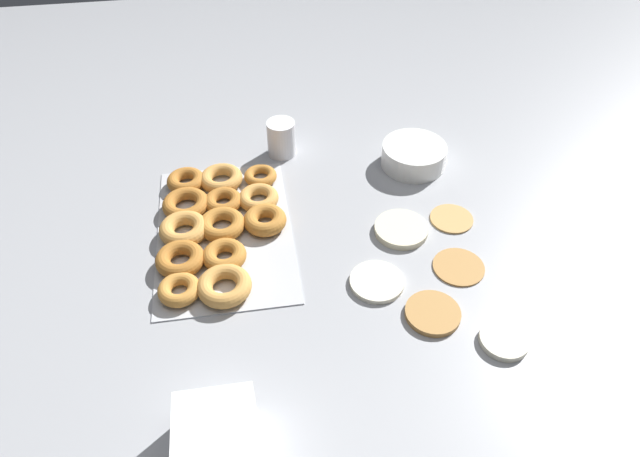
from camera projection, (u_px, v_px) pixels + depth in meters
ground_plane at (362, 258)px, 1.22m from camera, size 3.00×3.00×0.00m
pancake_0 at (377, 282)px, 1.16m from camera, size 0.11×0.11×0.01m
pancake_1 at (452, 218)px, 1.30m from camera, size 0.10×0.10×0.01m
pancake_2 at (459, 266)px, 1.19m from camera, size 0.11×0.11×0.01m
pancake_3 at (433, 313)px, 1.10m from camera, size 0.11×0.11×0.01m
pancake_4 at (401, 229)px, 1.27m from camera, size 0.12×0.12×0.02m
pancake_5 at (504, 340)px, 1.06m from camera, size 0.09×0.09×0.01m
donut_tray at (216, 225)px, 1.27m from camera, size 0.46×0.30×0.04m
batter_bowl at (414, 155)px, 1.44m from camera, size 0.16×0.16×0.06m
container_stack at (217, 442)px, 0.88m from camera, size 0.14×0.13×0.09m
paper_cup at (281, 138)px, 1.46m from camera, size 0.07×0.07×0.09m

